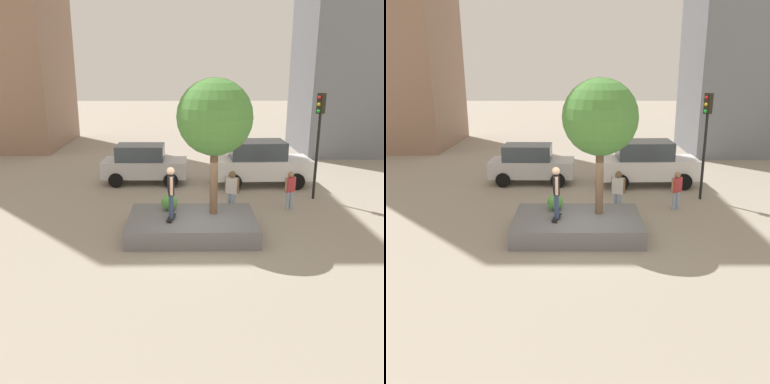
# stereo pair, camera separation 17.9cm
# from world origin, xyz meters

# --- Properties ---
(ground_plane) EXTENTS (120.00, 120.00, 0.00)m
(ground_plane) POSITION_xyz_m (0.00, 0.00, 0.00)
(ground_plane) COLOR #9E9384
(planter_ledge) EXTENTS (4.43, 2.95, 0.63)m
(planter_ledge) POSITION_xyz_m (-0.16, 0.36, 0.32)
(planter_ledge) COLOR slate
(planter_ledge) RESTS_ON ground
(plaza_tree) EXTENTS (2.58, 2.58, 4.69)m
(plaza_tree) POSITION_xyz_m (0.60, 0.75, 4.01)
(plaza_tree) COLOR brown
(plaza_tree) RESTS_ON planter_ledge
(boxwood_shrub) EXTENTS (0.60, 0.60, 0.60)m
(boxwood_shrub) POSITION_xyz_m (-0.97, 1.09, 0.93)
(boxwood_shrub) COLOR #4C8C3D
(boxwood_shrub) RESTS_ON planter_ledge
(skateboard) EXTENTS (0.34, 0.82, 0.07)m
(skateboard) POSITION_xyz_m (-0.87, 0.13, 0.69)
(skateboard) COLOR black
(skateboard) RESTS_ON planter_ledge
(skateboarder) EXTENTS (0.27, 0.59, 1.76)m
(skateboarder) POSITION_xyz_m (-0.87, 0.13, 1.72)
(skateboarder) COLOR navy
(skateboarder) RESTS_ON skateboard
(sedan_parked) EXTENTS (4.20, 2.02, 1.94)m
(sedan_parked) POSITION_xyz_m (-2.51, 7.12, 0.99)
(sedan_parked) COLOR #B7B7BC
(sedan_parked) RESTS_ON ground
(police_car) EXTENTS (4.77, 2.33, 2.19)m
(police_car) POSITION_xyz_m (3.26, 6.72, 1.11)
(police_car) COLOR white
(police_car) RESTS_ON ground
(traffic_light_corner) EXTENTS (0.37, 0.37, 4.60)m
(traffic_light_corner) POSITION_xyz_m (5.28, 4.36, 3.13)
(traffic_light_corner) COLOR black
(traffic_light_corner) RESTS_ON ground
(pedestrian_crossing) EXTENTS (0.54, 0.39, 1.74)m
(pedestrian_crossing) POSITION_xyz_m (1.44, 2.49, 1.01)
(pedestrian_crossing) COLOR #8C9EB7
(pedestrian_crossing) RESTS_ON ground
(passerby_with_bag) EXTENTS (0.48, 0.37, 1.59)m
(passerby_with_bag) POSITION_xyz_m (3.87, 2.96, 0.92)
(passerby_with_bag) COLOR #8C9EB7
(passerby_with_bag) RESTS_ON ground
(brick_midrise) EXTENTS (9.40, 6.30, 17.74)m
(brick_midrise) POSITION_xyz_m (12.00, 15.55, 8.87)
(brick_midrise) COLOR slate
(brick_midrise) RESTS_ON ground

